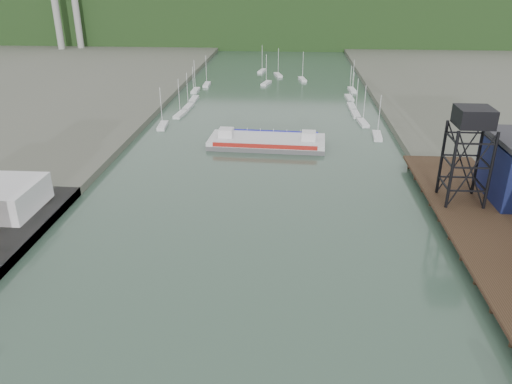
# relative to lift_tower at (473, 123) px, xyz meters

# --- Properties ---
(east_pier) EXTENTS (14.00, 70.00, 2.45)m
(east_pier) POSITION_rel_lift_tower_xyz_m (2.00, -13.00, -13.75)
(east_pier) COLOR #2D2213
(east_pier) RESTS_ON ground
(lift_tower) EXTENTS (6.50, 6.50, 16.00)m
(lift_tower) POSITION_rel_lift_tower_xyz_m (0.00, 0.00, 0.00)
(lift_tower) COLOR black
(lift_tower) RESTS_ON east_pier
(marina_sailboats) EXTENTS (57.71, 92.65, 0.90)m
(marina_sailboats) POSITION_rel_lift_tower_xyz_m (-34.92, 80.46, -15.30)
(marina_sailboats) COLOR silver
(marina_sailboats) RESTS_ON ground
(distant_hills) EXTENTS (500.00, 120.00, 80.00)m
(distant_hills) POSITION_rel_lift_tower_xyz_m (-38.98, 243.35, -5.27)
(distant_hills) COLOR black
(distant_hills) RESTS_ON ground
(chain_ferry) EXTENTS (27.45, 12.25, 3.88)m
(chain_ferry) POSITION_rel_lift_tower_xyz_m (-34.33, 32.52, -14.54)
(chain_ferry) COLOR #525254
(chain_ferry) RESTS_ON ground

